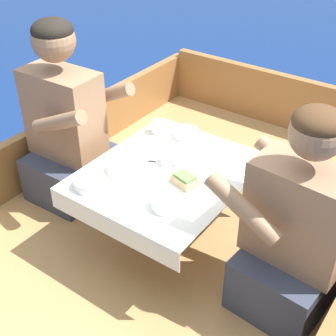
{
  "coord_description": "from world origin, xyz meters",
  "views": [
    {
      "loc": [
        1.05,
        -1.44,
        1.98
      ],
      "look_at": [
        0.0,
        0.03,
        0.76
      ],
      "focal_mm": 50.0,
      "sensor_mm": 36.0,
      "label": 1
    }
  ],
  "objects_px": {
    "person_port": "(67,129)",
    "person_starboard": "(295,234)",
    "coffee_cup_port": "(168,159)",
    "sandwich": "(185,180)",
    "coffee_cup_starboard": "(158,127)"
  },
  "relations": [
    {
      "from": "person_starboard",
      "to": "coffee_cup_starboard",
      "type": "bearing_deg",
      "value": -14.17
    },
    {
      "from": "coffee_cup_starboard",
      "to": "coffee_cup_port",
      "type": "bearing_deg",
      "value": -44.36
    },
    {
      "from": "person_port",
      "to": "sandwich",
      "type": "height_order",
      "value": "person_port"
    },
    {
      "from": "person_port",
      "to": "coffee_cup_port",
      "type": "bearing_deg",
      "value": 4.97
    },
    {
      "from": "sandwich",
      "to": "coffee_cup_starboard",
      "type": "relative_size",
      "value": 1.3
    },
    {
      "from": "person_starboard",
      "to": "sandwich",
      "type": "distance_m",
      "value": 0.53
    },
    {
      "from": "person_starboard",
      "to": "sandwich",
      "type": "xyz_separation_m",
      "value": [
        -0.52,
        -0.01,
        0.05
      ]
    },
    {
      "from": "person_port",
      "to": "person_starboard",
      "type": "xyz_separation_m",
      "value": [
        1.3,
        -0.02,
        -0.04
      ]
    },
    {
      "from": "sandwich",
      "to": "coffee_cup_port",
      "type": "height_order",
      "value": "sandwich"
    },
    {
      "from": "coffee_cup_port",
      "to": "person_port",
      "type": "bearing_deg",
      "value": -172.92
    },
    {
      "from": "person_port",
      "to": "coffee_cup_port",
      "type": "relative_size",
      "value": 9.7
    },
    {
      "from": "sandwich",
      "to": "coffee_cup_starboard",
      "type": "xyz_separation_m",
      "value": [
        -0.38,
        0.32,
        0.0
      ]
    },
    {
      "from": "sandwich",
      "to": "person_port",
      "type": "bearing_deg",
      "value": 177.81
    },
    {
      "from": "person_port",
      "to": "sandwich",
      "type": "xyz_separation_m",
      "value": [
        0.78,
        -0.03,
        0.01
      ]
    },
    {
      "from": "person_port",
      "to": "coffee_cup_port",
      "type": "xyz_separation_m",
      "value": [
        0.61,
        0.08,
        0.01
      ]
    }
  ]
}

